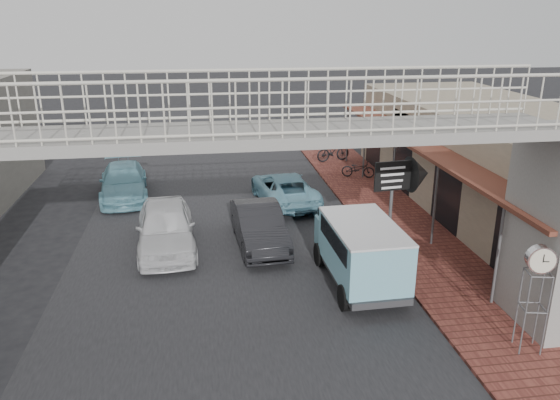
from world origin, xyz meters
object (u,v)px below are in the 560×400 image
object	(u,v)px
dark_sedan	(259,226)
motorcycle_near	(358,169)
arrow_sign	(416,175)
angkot_van	(361,245)
angkot_far	(124,182)
angkot_curb	(284,189)
street_clock	(540,264)
white_hatchback	(166,227)
motorcycle_far	(333,151)

from	to	relation	value
dark_sedan	motorcycle_near	bearing A→B (deg)	48.74
motorcycle_near	arrow_sign	bearing A→B (deg)	-163.16
angkot_van	dark_sedan	bearing A→B (deg)	126.40
angkot_far	motorcycle_near	world-z (taller)	angkot_far
angkot_van	angkot_curb	bearing A→B (deg)	96.45
angkot_van	street_clock	distance (m)	4.91
angkot_far	arrow_sign	world-z (taller)	arrow_sign
white_hatchback	angkot_curb	distance (m)	6.10
street_clock	angkot_van	bearing A→B (deg)	139.69
dark_sedan	street_clock	bearing A→B (deg)	-55.81
angkot_curb	angkot_far	xyz separation A→B (m)	(-6.66, 1.82, 0.04)
angkot_curb	motorcycle_far	world-z (taller)	angkot_curb
motorcycle_far	street_clock	xyz separation A→B (m)	(0.40, -17.24, 1.60)
angkot_far	motorcycle_near	bearing A→B (deg)	-0.23
white_hatchback	street_clock	distance (m)	11.30
white_hatchback	angkot_far	size ratio (longest dim) A/B	0.99
dark_sedan	angkot_van	xyz separation A→B (m)	(2.55, -3.27, 0.55)
white_hatchback	angkot_van	distance (m)	6.62
angkot_curb	motorcycle_near	xyz separation A→B (m)	(4.00, 2.93, -0.13)
angkot_far	arrow_sign	xyz separation A→B (m)	(9.98, -7.35, 1.99)
angkot_far	motorcycle_far	xyz separation A→B (m)	(10.19, 4.18, -0.02)
white_hatchback	angkot_far	bearing A→B (deg)	105.65
dark_sedan	angkot_far	xyz separation A→B (m)	(-5.15, 5.97, -0.02)
angkot_curb	motorcycle_far	size ratio (longest dim) A/B	2.48
angkot_curb	motorcycle_near	size ratio (longest dim) A/B	2.98
dark_sedan	motorcycle_near	world-z (taller)	dark_sedan
arrow_sign	motorcycle_far	bearing A→B (deg)	82.33
angkot_far	angkot_van	xyz separation A→B (m)	(7.69, -9.24, 0.57)
angkot_far	arrow_sign	distance (m)	12.56
motorcycle_far	street_clock	bearing A→B (deg)	167.77
white_hatchback	dark_sedan	xyz separation A→B (m)	(3.10, -0.16, -0.09)
street_clock	white_hatchback	bearing A→B (deg)	152.15
dark_sedan	angkot_curb	size ratio (longest dim) A/B	0.92
dark_sedan	arrow_sign	xyz separation A→B (m)	(4.84, -1.38, 1.98)
angkot_far	motorcycle_near	size ratio (longest dim) A/B	3.03
angkot_far	arrow_sign	bearing A→B (deg)	-42.54
motorcycle_far	arrow_sign	distance (m)	11.71
angkot_curb	street_clock	world-z (taller)	street_clock
angkot_curb	angkot_van	distance (m)	7.52
angkot_curb	angkot_far	bearing A→B (deg)	-20.83
angkot_far	street_clock	distance (m)	16.90
motorcycle_near	white_hatchback	bearing A→B (deg)	150.24
white_hatchback	arrow_sign	xyz separation A→B (m)	(7.93, -1.53, 1.89)
dark_sedan	angkot_far	bearing A→B (deg)	127.41
angkot_far	angkot_van	world-z (taller)	angkot_van
angkot_curb	angkot_van	bearing A→B (deg)	92.39
dark_sedan	motorcycle_far	bearing A→B (deg)	60.22
motorcycle_near	street_clock	world-z (taller)	street_clock
angkot_far	motorcycle_near	distance (m)	10.72
white_hatchback	motorcycle_near	world-z (taller)	white_hatchback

